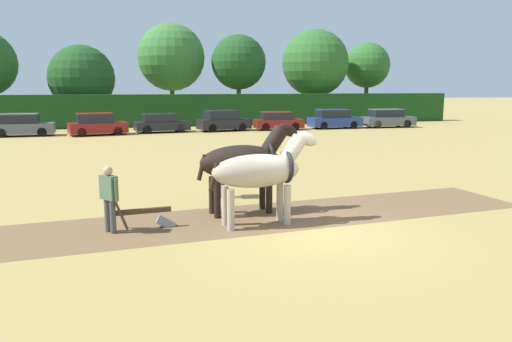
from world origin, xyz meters
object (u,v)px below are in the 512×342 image
(tree_right, at_px, (315,63))
(parked_car_end_right, at_px, (387,119))
(tree_far_right, at_px, (367,65))
(parked_car_far_right, at_px, (334,119))
(draft_horse_lead_left, at_px, (261,171))
(tree_center_left, at_px, (82,78))
(parked_car_left, at_px, (22,125))
(draft_horse_lead_right, at_px, (245,161))
(farmer_beside_team, at_px, (223,170))
(parked_car_center_left, at_px, (97,125))
(tree_center_right, at_px, (239,62))
(parked_car_center, at_px, (161,123))
(parked_car_right, at_px, (278,121))
(farmer_at_plow, at_px, (109,195))
(plow, at_px, (149,216))
(parked_car_center_right, at_px, (223,121))
(tree_center, at_px, (171,57))

(tree_right, xyz_separation_m, parked_car_end_right, (2.68, -9.76, -5.02))
(tree_far_right, xyz_separation_m, parked_car_far_right, (-8.58, -10.64, -4.89))
(tree_right, distance_m, draft_horse_lead_left, 39.72)
(tree_center_left, bearing_deg, parked_car_left, -109.47)
(draft_horse_lead_left, distance_m, draft_horse_lead_right, 1.26)
(farmer_beside_team, height_order, parked_car_center_left, parked_car_center_left)
(tree_center_left, height_order, parked_car_left, tree_center_left)
(draft_horse_lead_right, height_order, parked_car_end_right, draft_horse_lead_right)
(draft_horse_lead_right, height_order, farmer_beside_team, draft_horse_lead_right)
(tree_far_right, relative_size, draft_horse_lead_left, 2.73)
(tree_center_right, bearing_deg, tree_far_right, 4.19)
(farmer_beside_team, distance_m, parked_car_center, 23.36)
(draft_horse_lead_right, xyz_separation_m, parked_car_center_left, (-4.58, 24.51, -0.69))
(tree_center_right, relative_size, parked_car_right, 2.10)
(farmer_at_plow, relative_size, parked_car_end_right, 0.36)
(tree_right, height_order, parked_car_left, tree_right)
(draft_horse_lead_left, xyz_separation_m, plow, (-2.74, 0.44, -1.07))
(tree_right, relative_size, parked_car_end_right, 2.04)
(tree_far_right, xyz_separation_m, farmer_beside_team, (-23.01, -33.80, -4.78))
(farmer_beside_team, relative_size, parked_car_center, 0.36)
(plow, bearing_deg, tree_right, 57.71)
(farmer_beside_team, bearing_deg, draft_horse_lead_left, -72.47)
(parked_car_center_right, bearing_deg, parked_car_center, 170.38)
(farmer_at_plow, bearing_deg, parked_car_far_right, 19.55)
(draft_horse_lead_right, bearing_deg, farmer_at_plow, -169.33)
(draft_horse_lead_right, relative_size, parked_car_end_right, 0.66)
(draft_horse_lead_left, height_order, parked_car_end_right, draft_horse_lead_left)
(parked_car_center_left, bearing_deg, parked_car_center_right, -5.70)
(tree_far_right, height_order, parked_car_right, tree_far_right)
(tree_right, relative_size, parked_car_far_right, 2.12)
(tree_center, relative_size, farmer_beside_team, 6.21)
(tree_center, distance_m, farmer_at_plow, 38.63)
(tree_center, bearing_deg, tree_center_left, -169.37)
(parked_car_left, relative_size, parked_car_center, 0.99)
(draft_horse_lead_right, distance_m, parked_car_center_left, 24.94)
(draft_horse_lead_right, height_order, parked_car_far_right, draft_horse_lead_right)
(farmer_at_plow, bearing_deg, parked_car_center_right, 36.09)
(parked_car_far_right, bearing_deg, tree_center_right, 121.59)
(farmer_at_plow, bearing_deg, plow, -28.74)
(draft_horse_lead_right, bearing_deg, parked_car_right, 65.65)
(parked_car_far_right, bearing_deg, draft_horse_lead_right, -118.97)
(tree_right, relative_size, parked_car_left, 2.18)
(parked_car_center_left, distance_m, parked_car_center, 4.72)
(tree_far_right, xyz_separation_m, plow, (-25.48, -36.69, -5.33))
(farmer_beside_team, relative_size, parked_car_far_right, 0.35)
(draft_horse_lead_right, bearing_deg, farmer_beside_team, 90.94)
(draft_horse_lead_left, xyz_separation_m, parked_car_right, (9.18, 26.37, -0.68))
(draft_horse_lead_right, height_order, parked_car_right, draft_horse_lead_right)
(farmer_at_plow, bearing_deg, tree_far_right, 18.15)
(tree_center_right, relative_size, parked_car_center_right, 1.96)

